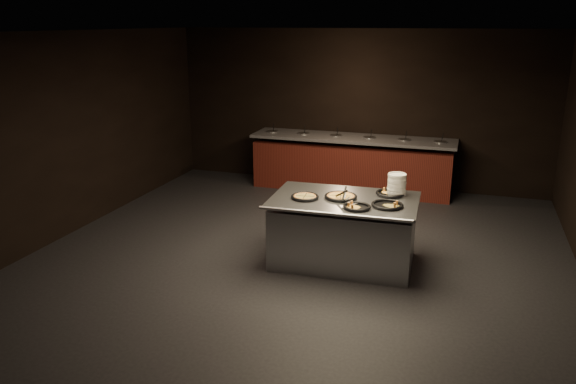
{
  "coord_description": "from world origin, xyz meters",
  "views": [
    {
      "loc": [
        1.99,
        -6.35,
        3.03
      ],
      "look_at": [
        -0.17,
        0.3,
        0.89
      ],
      "focal_mm": 35.0,
      "sensor_mm": 36.0,
      "label": 1
    }
  ],
  "objects_px": {
    "pan_veggie_whole": "(305,197)",
    "serving_counter": "(343,232)",
    "plate_stack": "(397,185)",
    "pan_cheese_whole": "(341,196)"
  },
  "relations": [
    {
      "from": "serving_counter",
      "to": "plate_stack",
      "type": "xyz_separation_m",
      "value": [
        0.6,
        0.35,
        0.6
      ]
    },
    {
      "from": "serving_counter",
      "to": "pan_cheese_whole",
      "type": "height_order",
      "value": "pan_cheese_whole"
    },
    {
      "from": "serving_counter",
      "to": "pan_veggie_whole",
      "type": "height_order",
      "value": "pan_veggie_whole"
    },
    {
      "from": "plate_stack",
      "to": "pan_veggie_whole",
      "type": "distance_m",
      "value": 1.19
    },
    {
      "from": "pan_veggie_whole",
      "to": "pan_cheese_whole",
      "type": "height_order",
      "value": "same"
    },
    {
      "from": "pan_veggie_whole",
      "to": "pan_cheese_whole",
      "type": "distance_m",
      "value": 0.45
    },
    {
      "from": "plate_stack",
      "to": "pan_veggie_whole",
      "type": "height_order",
      "value": "plate_stack"
    },
    {
      "from": "serving_counter",
      "to": "pan_cheese_whole",
      "type": "distance_m",
      "value": 0.48
    },
    {
      "from": "pan_cheese_whole",
      "to": "plate_stack",
      "type": "bearing_deg",
      "value": 27.27
    },
    {
      "from": "pan_veggie_whole",
      "to": "serving_counter",
      "type": "bearing_deg",
      "value": 17.1
    }
  ]
}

